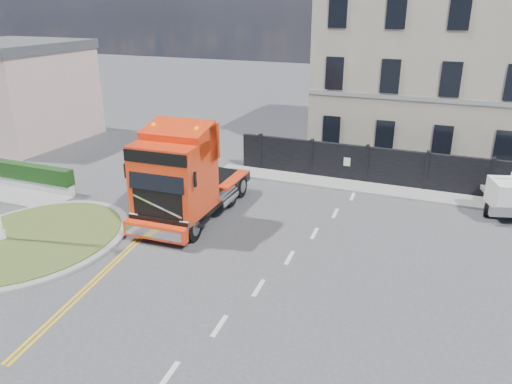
% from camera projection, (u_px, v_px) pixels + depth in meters
% --- Properties ---
extents(ground, '(120.00, 120.00, 0.00)m').
position_uv_depth(ground, '(224.00, 240.00, 20.20)').
color(ground, '#424244').
rests_on(ground, ground).
extents(traffic_island, '(6.80, 6.80, 0.17)m').
position_uv_depth(traffic_island, '(34.00, 240.00, 20.06)').
color(traffic_island, gray).
rests_on(traffic_island, ground).
extents(hedge_wall, '(8.00, 0.55, 1.35)m').
position_uv_depth(hedge_wall, '(10.00, 173.00, 25.84)').
color(hedge_wall, silver).
rests_on(hedge_wall, ground).
extents(seaside_bldg_pink, '(8.00, 8.00, 6.00)m').
position_uv_depth(seaside_bldg_pink, '(16.00, 96.00, 33.99)').
color(seaside_bldg_pink, beige).
rests_on(seaside_bldg_pink, ground).
extents(hoarding_fence, '(18.80, 0.25, 2.00)m').
position_uv_depth(hoarding_fence, '(417.00, 171.00, 25.29)').
color(hoarding_fence, black).
rests_on(hoarding_fence, ground).
extents(georgian_building, '(12.30, 10.30, 12.80)m').
position_uv_depth(georgian_building, '(429.00, 59.00, 30.26)').
color(georgian_building, '#BDAA96').
rests_on(georgian_building, ground).
extents(pavement_far, '(20.00, 1.60, 0.12)m').
position_uv_depth(pavement_far, '(401.00, 193.00, 25.05)').
color(pavement_far, gray).
rests_on(pavement_far, ground).
extents(truck, '(2.97, 7.32, 4.33)m').
position_uv_depth(truck, '(183.00, 180.00, 21.22)').
color(truck, black).
rests_on(truck, ground).
extents(flatbed_pickup, '(2.85, 4.63, 1.78)m').
position_uv_depth(flatbed_pickup, '(510.00, 195.00, 22.26)').
color(flatbed_pickup, slate).
rests_on(flatbed_pickup, ground).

